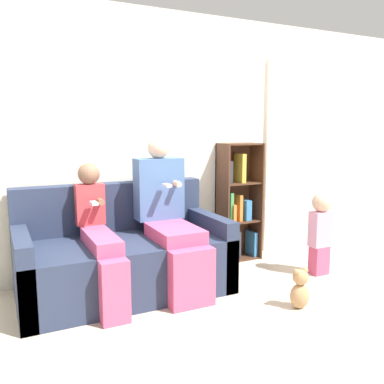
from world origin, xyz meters
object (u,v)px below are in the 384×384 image
bookshelf (237,207)px  couch (123,257)px  teddy_bear (300,289)px  adult_seated (169,212)px  child_seated (100,233)px  toddler_standing (320,229)px

bookshelf → couch: bearing=-166.1°
couch → teddy_bear: size_ratio=5.29×
adult_seated → child_seated: size_ratio=1.19×
bookshelf → child_seated: bearing=-162.9°
bookshelf → teddy_bear: bookshelf is taller
toddler_standing → bookshelf: 0.91m
couch → teddy_bear: (1.16, -0.96, -0.15)m
child_seated → bookshelf: bookshelf is taller
couch → teddy_bear: 1.51m
child_seated → couch: bearing=33.8°
adult_seated → bookshelf: 1.09m
child_seated → toddler_standing: child_seated is taller
bookshelf → teddy_bear: (-0.23, -1.30, -0.42)m
teddy_bear → couch: bearing=140.3°
toddler_standing → teddy_bear: size_ratio=2.44×
bookshelf → adult_seated: bearing=-156.0°
child_seated → teddy_bear: 1.66m
child_seated → teddy_bear: size_ratio=3.40×
toddler_standing → bookshelf: bearing=120.5°
child_seated → bookshelf: (1.62, 0.50, -0.01)m
toddler_standing → couch: bearing=166.7°
child_seated → teddy_bear: bearing=-30.2°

